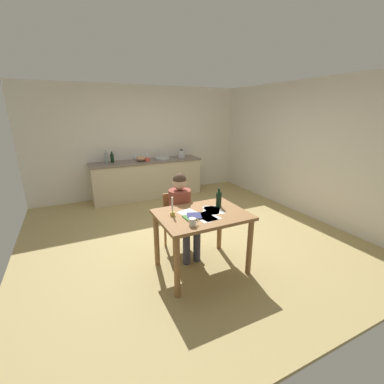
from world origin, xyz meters
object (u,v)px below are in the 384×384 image
sink_unit (162,158)px  mixing_bowl (141,158)px  dining_table (202,223)px  stovetop_kettle (181,154)px  wine_glass_near_sink (147,155)px  coffee_mug (193,222)px  book_magazine (191,218)px  book_cookery (194,216)px  wine_glass_by_kettle (142,155)px  wine_glass_back_left (139,155)px  wine_glass_back_right (135,156)px  bottle_oil (106,158)px  bottle_vinegar (112,158)px  candlestick (172,211)px  chair_at_table (178,219)px  person_seated (182,209)px  wine_bottle_on_table (219,199)px  teacup_on_counter (147,160)px

sink_unit → mixing_bowl: bearing=-178.4°
dining_table → stovetop_kettle: 3.46m
wine_glass_near_sink → mixing_bowl: bearing=-138.4°
coffee_mug → book_magazine: size_ratio=0.66×
book_cookery → wine_glass_near_sink: size_ratio=1.24×
wine_glass_by_kettle → wine_glass_back_left: bearing=180.0°
wine_glass_near_sink → wine_glass_by_kettle: 0.11m
coffee_mug → wine_glass_back_right: bearing=85.7°
bottle_oil → bottle_vinegar: (0.13, -0.00, -0.01)m
coffee_mug → book_cookery: (0.13, 0.22, -0.04)m
candlestick → mixing_bowl: size_ratio=0.91×
chair_at_table → sink_unit: bearing=75.3°
book_magazine → wine_glass_by_kettle: bearing=82.9°
person_seated → stovetop_kettle: 3.01m
mixing_bowl → stovetop_kettle: (1.03, 0.01, 0.04)m
book_cookery → mixing_bowl: size_ratio=0.72×
book_cookery → wine_bottle_on_table: size_ratio=0.77×
chair_at_table → candlestick: size_ratio=3.56×
candlestick → book_magazine: 0.25m
dining_table → wine_glass_near_sink: 3.43m
book_magazine → wine_glass_by_kettle: wine_glass_by_kettle is taller
bottle_vinegar → mixing_bowl: bearing=-8.6°
book_cookery → bottle_vinegar: 3.42m
bottle_vinegar → bottle_oil: bearing=179.4°
candlestick → teacup_on_counter: bearing=79.1°
bottle_oil → chair_at_table: bearing=-77.3°
coffee_mug → sink_unit: bearing=75.9°
dining_table → coffee_mug: 0.42m
candlestick → wine_glass_near_sink: size_ratio=1.56×
chair_at_table → wine_glass_by_kettle: (0.24, 2.74, 0.53)m
dining_table → mixing_bowl: bearing=88.1°
mixing_bowl → wine_glass_back_right: (-0.10, 0.16, 0.05)m
wine_glass_by_kettle → book_cookery: bearing=-95.2°
wine_glass_near_sink → wine_glass_back_right: bearing=180.0°
wine_bottle_on_table → bottle_oil: size_ratio=0.88×
wine_glass_back_left → teacup_on_counter: (0.12, -0.30, -0.06)m
dining_table → chair_at_table: chair_at_table is taller
bottle_vinegar → wine_glass_back_right: size_ratio=1.62×
sink_unit → wine_glass_near_sink: (-0.33, 0.15, 0.09)m
book_cookery → wine_glass_back_right: (0.15, 3.45, 0.20)m
dining_table → teacup_on_counter: (0.22, 3.10, 0.28)m
chair_at_table → wine_glass_back_right: size_ratio=5.57×
wine_glass_by_kettle → teacup_on_counter: bearing=-83.0°
sink_unit → wine_glass_back_right: bearing=166.6°
candlestick → bottle_oil: (-0.30, 3.25, 0.15)m
bottle_oil → wine_glass_by_kettle: (0.84, 0.06, -0.01)m
wine_glass_back_right → sink_unit: bearing=-13.4°
wine_glass_back_right → teacup_on_counter: size_ratio=1.25×
teacup_on_counter → wine_glass_back_right: bearing=124.4°
candlestick → bottle_oil: size_ratio=0.85×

